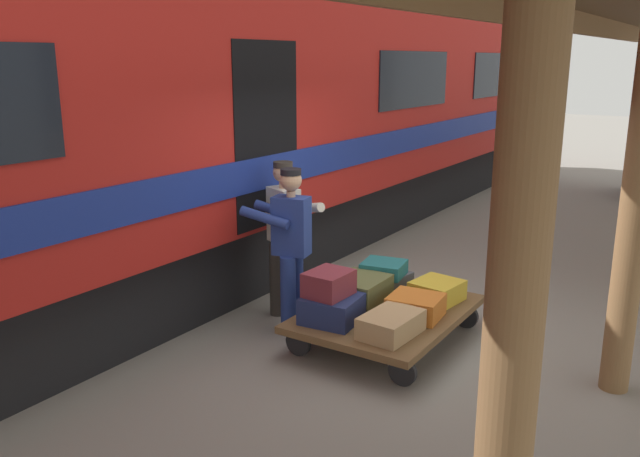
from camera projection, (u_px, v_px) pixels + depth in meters
ground_plane at (421, 341)px, 6.61m from camera, size 60.00×60.00×0.00m
train_car at (168, 118)px, 7.89m from camera, size 3.02×21.32×4.00m
luggage_cart at (387, 314)px, 6.55m from camera, size 1.38×1.89×0.33m
suitcase_yellow_case at (437, 291)px, 6.77m from camera, size 0.50×0.52×0.21m
suitcase_tan_vintage at (391, 324)px, 5.92m from camera, size 0.44×0.62×0.20m
suitcase_olive_duffel at (360, 291)px, 6.66m from camera, size 0.49×0.58×0.28m
suitcase_orange_carryall at (416, 306)px, 6.34m from camera, size 0.53×0.49×0.21m
suitcase_navy_fabric at (333, 308)px, 6.24m from camera, size 0.56×0.58×0.25m
suitcase_slate_roller at (384, 282)px, 7.10m from camera, size 0.49×0.61×0.17m
suitcase_teal_softside at (384, 268)px, 7.03m from camera, size 0.50×0.47×0.15m
suitcase_burgundy_valise at (329, 283)px, 6.19m from camera, size 0.38×0.44×0.23m
porter_in_overalls at (290, 244)px, 6.68m from camera, size 0.72×0.52×1.70m
porter_by_door at (285, 233)px, 7.11m from camera, size 0.74×0.59×1.70m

